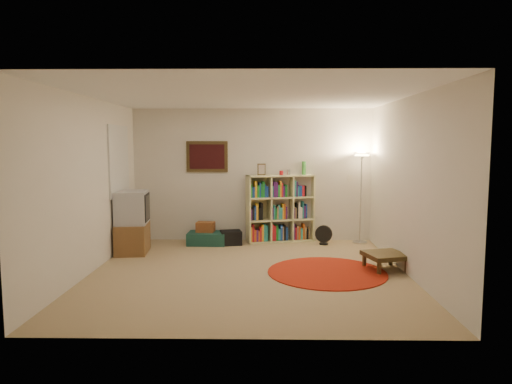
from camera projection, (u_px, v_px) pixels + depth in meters
The scene contains 11 objects.
room at pixel (245, 185), 6.46m from camera, with size 4.54×4.54×2.54m.
bookshelf at pixel (279, 209), 8.59m from camera, with size 1.31×0.66×1.51m.
floor_lamp at pixel (362, 168), 8.35m from camera, with size 0.35×0.35×1.69m.
floor_fan at pixel (324, 235), 8.34m from camera, with size 0.32×0.20×0.36m.
tv_stand at pixel (133, 223), 7.70m from camera, with size 0.58×0.77×1.05m.
suitcase at pixel (207, 238), 8.38m from camera, with size 0.71×0.47×0.22m.
wicker_basket at pixel (206, 227), 8.40m from camera, with size 0.35×0.27×0.18m.
duffel_bag at pixel (231, 238), 8.35m from camera, with size 0.43×0.38×0.26m.
paper_towel at pixel (261, 234), 8.65m from camera, with size 0.16×0.16×0.26m.
red_rug at pixel (327, 272), 6.53m from camera, with size 1.70×1.70×0.02m.
side_table at pixel (385, 256), 6.66m from camera, with size 0.67×0.67×0.25m.
Camera 1 is at (0.21, -6.38, 1.83)m, focal length 32.00 mm.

